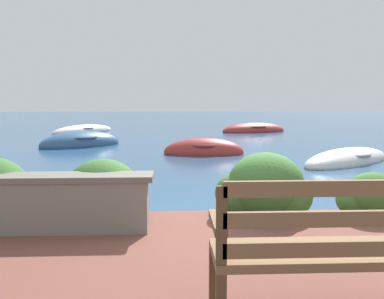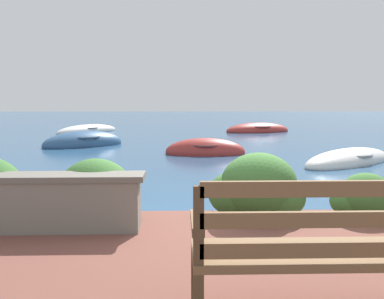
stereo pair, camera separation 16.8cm
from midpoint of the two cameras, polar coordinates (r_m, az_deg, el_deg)
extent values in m
plane|color=navy|center=(5.38, 6.45, -10.32)|extent=(80.00, 80.00, 0.00)
cube|color=brown|center=(2.97, 2.19, -16.48)|extent=(0.06, 0.06, 0.40)
cube|color=brown|center=(2.83, 17.17, -13.15)|extent=(1.46, 0.48, 0.05)
cube|color=brown|center=(2.61, 18.77, -12.53)|extent=(1.38, 0.04, 0.09)
cube|color=brown|center=(2.55, 18.93, -8.82)|extent=(1.38, 0.04, 0.09)
cube|color=brown|center=(2.51, 19.09, -4.97)|extent=(1.38, 0.04, 0.09)
cube|color=brown|center=(2.41, 2.91, -10.12)|extent=(0.06, 0.04, 0.45)
cube|color=brown|center=(2.63, 2.54, -9.70)|extent=(0.07, 0.43, 0.05)
cube|color=slate|center=(4.76, -20.24, -6.98)|extent=(2.33, 0.35, 0.53)
cube|color=#635F56|center=(4.69, -20.39, -3.47)|extent=(2.45, 0.39, 0.06)
ellipsoid|color=#38662D|center=(5.11, -23.11, -6.48)|extent=(0.60, 0.54, 0.47)
ellipsoid|color=#38662D|center=(4.91, -11.79, -5.25)|extent=(0.82, 0.74, 0.70)
ellipsoid|color=#38662D|center=(5.04, -14.18, -6.20)|extent=(0.62, 0.55, 0.49)
ellipsoid|color=#38662D|center=(4.87, -9.44, -6.79)|extent=(0.57, 0.52, 0.45)
ellipsoid|color=#38662D|center=(4.98, 9.84, -4.72)|extent=(0.88, 0.80, 0.75)
ellipsoid|color=#38662D|center=(5.03, 6.94, -5.84)|extent=(0.66, 0.60, 0.53)
ellipsoid|color=#38662D|center=(5.02, 12.40, -6.25)|extent=(0.62, 0.56, 0.49)
ellipsoid|color=#38662D|center=(5.35, 23.02, -5.63)|extent=(0.61, 0.55, 0.52)
ellipsoid|color=#38662D|center=(5.34, 21.13, -6.40)|extent=(0.46, 0.41, 0.37)
ellipsoid|color=#38662D|center=(5.41, 24.59, -6.57)|extent=(0.43, 0.38, 0.34)
ellipsoid|color=silver|center=(11.03, 20.62, -1.47)|extent=(3.19, 2.77, 0.63)
torus|color=gray|center=(11.01, 20.66, -0.59)|extent=(1.48, 1.48, 0.07)
cube|color=#846647|center=(10.60, 19.32, -0.97)|extent=(0.60, 0.73, 0.04)
cube|color=#846647|center=(11.36, 21.69, -0.56)|extent=(0.60, 0.73, 0.04)
ellipsoid|color=#9E2D28|center=(11.94, 2.18, -0.34)|extent=(2.28, 1.10, 0.79)
torus|color=brown|center=(11.91, 2.18, 0.69)|extent=(1.06, 1.06, 0.07)
cube|color=#846647|center=(11.91, 0.57, 0.56)|extent=(0.16, 0.79, 0.04)
cube|color=#846647|center=(11.92, 3.53, 0.55)|extent=(0.16, 0.79, 0.04)
ellipsoid|color=#2D517A|center=(14.34, -13.95, 0.74)|extent=(2.88, 2.53, 0.86)
torus|color=#2D4157|center=(14.32, -13.98, 1.67)|extent=(1.66, 1.66, 0.07)
cube|color=#846647|center=(14.49, -12.51, 1.66)|extent=(0.65, 0.84, 0.04)
cube|color=#846647|center=(14.19, -15.23, 1.47)|extent=(0.65, 0.84, 0.04)
ellipsoid|color=#9E2D28|center=(19.53, 8.99, 2.48)|extent=(3.23, 2.01, 0.74)
torus|color=brown|center=(19.51, 9.00, 3.08)|extent=(1.52, 1.52, 0.07)
cube|color=#846647|center=(19.32, 7.80, 2.97)|extent=(0.38, 0.97, 0.04)
cube|color=#846647|center=(19.69, 9.98, 3.00)|extent=(0.38, 0.97, 0.04)
ellipsoid|color=silver|center=(19.70, -13.51, 2.38)|extent=(2.74, 3.06, 0.61)
torus|color=gray|center=(19.69, -13.52, 2.87)|extent=(1.32, 1.32, 0.07)
cube|color=#846647|center=(19.39, -14.63, 2.69)|extent=(0.64, 0.56, 0.04)
cube|color=#846647|center=(19.94, -12.62, 2.86)|extent=(0.64, 0.56, 0.04)
camera|label=1|loc=(0.08, -89.50, 0.06)|focal=40.00mm
camera|label=2|loc=(0.08, 90.50, -0.06)|focal=40.00mm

